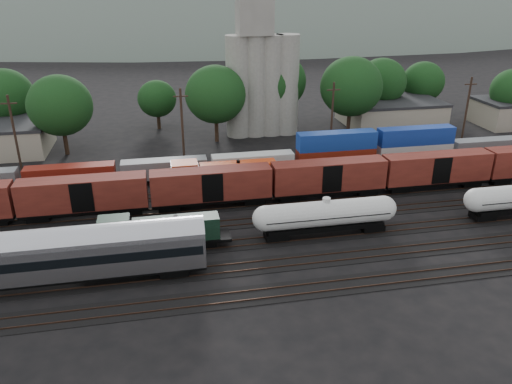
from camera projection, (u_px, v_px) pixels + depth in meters
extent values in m
plane|color=black|center=(295.00, 218.00, 60.91)|extent=(600.00, 600.00, 0.00)
cube|color=black|center=(337.00, 286.00, 47.37)|extent=(180.00, 3.20, 0.08)
cube|color=#382319|center=(339.00, 289.00, 46.69)|extent=(180.00, 0.08, 0.16)
cube|color=#382319|center=(334.00, 281.00, 47.98)|extent=(180.00, 0.08, 0.16)
cube|color=black|center=(320.00, 259.00, 51.88)|extent=(180.00, 3.20, 0.08)
cube|color=#382319|center=(323.00, 262.00, 51.20)|extent=(180.00, 0.08, 0.16)
cube|color=#382319|center=(318.00, 255.00, 52.49)|extent=(180.00, 0.08, 0.16)
cube|color=black|center=(307.00, 237.00, 56.39)|extent=(180.00, 3.20, 0.08)
cube|color=#382319|center=(309.00, 239.00, 55.71)|extent=(180.00, 0.08, 0.16)
cube|color=#382319|center=(305.00, 233.00, 57.00)|extent=(180.00, 0.08, 0.16)
cube|color=black|center=(295.00, 218.00, 60.90)|extent=(180.00, 3.20, 0.08)
cube|color=#382319|center=(297.00, 220.00, 60.22)|extent=(180.00, 0.08, 0.16)
cube|color=#382319|center=(294.00, 215.00, 61.52)|extent=(180.00, 0.08, 0.16)
cube|color=black|center=(285.00, 201.00, 65.41)|extent=(180.00, 3.20, 0.08)
cube|color=#382319|center=(286.00, 203.00, 64.73)|extent=(180.00, 0.08, 0.16)
cube|color=#382319|center=(284.00, 199.00, 66.03)|extent=(180.00, 0.08, 0.16)
cube|color=black|center=(276.00, 187.00, 69.92)|extent=(180.00, 3.20, 0.08)
cube|color=#382319|center=(277.00, 188.00, 69.24)|extent=(180.00, 0.08, 0.16)
cube|color=#382319|center=(275.00, 185.00, 70.54)|extent=(180.00, 0.08, 0.16)
cube|color=black|center=(268.00, 174.00, 74.43)|extent=(180.00, 3.20, 0.08)
cube|color=#382319|center=(269.00, 176.00, 73.75)|extent=(180.00, 0.08, 0.16)
cube|color=#382319|center=(267.00, 172.00, 75.05)|extent=(180.00, 0.08, 0.16)
cube|color=black|center=(160.00, 242.00, 53.03)|extent=(15.08, 2.57, 0.35)
cube|color=black|center=(160.00, 245.00, 53.19)|extent=(4.44, 1.95, 0.71)
cube|color=black|center=(176.00, 228.00, 52.81)|extent=(9.05, 2.13, 2.40)
cube|color=black|center=(115.00, 232.00, 51.58)|extent=(3.19, 2.57, 2.93)
cube|color=black|center=(113.00, 224.00, 51.21)|extent=(3.28, 2.66, 0.80)
cube|color=black|center=(94.00, 239.00, 51.46)|extent=(1.42, 2.13, 1.60)
cylinder|color=black|center=(176.00, 217.00, 52.29)|extent=(0.44, 0.44, 0.44)
cube|color=black|center=(114.00, 251.00, 52.39)|extent=(2.31, 1.77, 0.62)
cube|color=black|center=(206.00, 242.00, 54.12)|extent=(2.31, 1.77, 0.62)
cylinder|color=silver|center=(326.00, 213.00, 55.68)|extent=(13.86, 2.86, 2.86)
sphere|color=silver|center=(265.00, 219.00, 54.44)|extent=(2.86, 2.86, 2.86)
sphere|color=silver|center=(384.00, 208.00, 56.92)|extent=(2.86, 2.86, 2.86)
cylinder|color=silver|center=(327.00, 200.00, 55.04)|extent=(0.89, 0.89, 0.49)
cube|color=black|center=(326.00, 213.00, 55.68)|extent=(14.18, 2.99, 0.08)
cube|color=black|center=(325.00, 226.00, 56.29)|extent=(13.39, 2.17, 0.49)
cube|color=black|center=(276.00, 235.00, 55.51)|extent=(2.56, 1.97, 0.69)
cube|color=black|center=(372.00, 226.00, 57.54)|extent=(2.56, 1.97, 0.69)
sphere|color=silver|center=(476.00, 200.00, 59.02)|extent=(2.84, 2.84, 2.84)
cube|color=black|center=(482.00, 216.00, 60.09)|extent=(2.55, 1.96, 0.69)
cube|color=silver|center=(66.00, 259.00, 46.28)|extent=(25.72, 3.11, 3.21)
cylinder|color=silver|center=(64.00, 243.00, 45.65)|extent=(25.72, 3.11, 3.11)
cube|color=black|center=(66.00, 255.00, 46.13)|extent=(25.20, 3.17, 0.90)
cube|color=black|center=(69.00, 274.00, 46.95)|extent=(25.72, 2.79, 0.43)
cube|color=black|center=(174.00, 269.00, 48.93)|extent=(2.79, 2.14, 0.75)
cube|color=black|center=(224.00, 183.00, 68.12)|extent=(17.24, 2.78, 0.38)
cube|color=black|center=(224.00, 186.00, 68.29)|extent=(4.79, 2.11, 0.77)
cube|color=red|center=(238.00, 172.00, 67.91)|extent=(10.34, 2.30, 2.59)
cube|color=red|center=(185.00, 173.00, 66.50)|extent=(3.45, 2.78, 3.16)
cube|color=black|center=(184.00, 166.00, 66.11)|extent=(3.54, 2.87, 0.86)
cube|color=red|center=(167.00, 180.00, 66.35)|extent=(1.53, 2.30, 1.72)
cylinder|color=black|center=(238.00, 162.00, 67.34)|extent=(0.48, 0.48, 0.48)
cube|color=black|center=(183.00, 190.00, 67.38)|extent=(2.49, 1.92, 0.67)
cube|color=black|center=(263.00, 184.00, 69.35)|extent=(2.49, 1.92, 0.67)
cube|color=black|center=(86.00, 209.00, 60.49)|extent=(15.00, 2.60, 0.40)
cube|color=#5E1E16|center=(83.00, 193.00, 59.66)|extent=(15.00, 2.90, 3.80)
cube|color=black|center=(212.00, 199.00, 63.24)|extent=(15.00, 2.60, 0.40)
cube|color=#5E1E16|center=(211.00, 184.00, 62.42)|extent=(15.00, 2.90, 3.80)
cube|color=black|center=(328.00, 190.00, 65.99)|extent=(15.00, 2.60, 0.40)
cube|color=#5E1E16|center=(329.00, 175.00, 65.17)|extent=(15.00, 2.90, 3.80)
cube|color=black|center=(434.00, 181.00, 68.75)|extent=(15.00, 2.60, 0.40)
cube|color=#5E1E16|center=(436.00, 167.00, 67.92)|extent=(15.00, 2.90, 3.80)
cube|color=black|center=(268.00, 172.00, 74.25)|extent=(160.00, 2.60, 0.60)
cube|color=maroon|center=(70.00, 175.00, 68.62)|extent=(12.00, 2.40, 2.60)
cube|color=slate|center=(165.00, 168.00, 70.91)|extent=(12.00, 2.40, 2.60)
cube|color=silver|center=(253.00, 162.00, 73.20)|extent=(12.00, 2.40, 2.60)
cube|color=maroon|center=(336.00, 157.00, 75.49)|extent=(12.00, 2.40, 2.60)
cube|color=navy|center=(337.00, 140.00, 74.47)|extent=(12.00, 2.40, 2.60)
cube|color=beige|center=(414.00, 152.00, 77.78)|extent=(12.00, 2.40, 2.60)
cube|color=navy|center=(416.00, 136.00, 76.76)|extent=(12.00, 2.40, 2.60)
cube|color=slate|center=(487.00, 147.00, 80.07)|extent=(12.00, 2.40, 2.60)
cylinder|color=gray|center=(238.00, 87.00, 89.68)|extent=(4.40, 4.40, 18.00)
cylinder|color=gray|center=(255.00, 87.00, 90.22)|extent=(4.40, 4.40, 18.00)
cylinder|color=gray|center=(271.00, 86.00, 90.75)|extent=(4.40, 4.40, 18.00)
cylinder|color=gray|center=(287.00, 85.00, 91.29)|extent=(4.40, 4.40, 18.00)
cube|color=gray|center=(254.00, 10.00, 85.11)|extent=(6.00, 5.00, 8.00)
cube|color=#9E937F|center=(390.00, 113.00, 99.66)|extent=(18.00, 14.00, 4.60)
cube|color=#232326|center=(391.00, 100.00, 98.66)|extent=(18.36, 14.28, 0.50)
cylinder|color=black|center=(12.00, 129.00, 90.59)|extent=(0.70, 0.70, 3.65)
ellipsoid|color=#163E17|center=(5.00, 96.00, 88.18)|extent=(9.90, 9.90, 9.38)
cylinder|color=black|center=(66.00, 143.00, 82.47)|extent=(0.70, 0.70, 3.78)
ellipsoid|color=#163E17|center=(60.00, 105.00, 79.98)|extent=(10.26, 10.26, 9.72)
cylinder|color=black|center=(159.00, 122.00, 96.94)|extent=(0.70, 0.70, 2.71)
ellipsoid|color=#163E17|center=(157.00, 99.00, 95.16)|extent=(7.35, 7.35, 6.96)
cylinder|color=black|center=(217.00, 131.00, 89.09)|extent=(0.70, 0.70, 3.89)
ellipsoid|color=#163E17|center=(215.00, 94.00, 86.53)|extent=(10.57, 10.57, 10.01)
cylinder|color=black|center=(275.00, 118.00, 96.97)|extent=(0.70, 0.70, 4.19)
ellipsoid|color=#163E17|center=(276.00, 81.00, 94.21)|extent=(11.36, 11.36, 10.76)
cylinder|color=black|center=(348.00, 124.00, 92.77)|extent=(0.70, 0.70, 4.15)
ellipsoid|color=#163E17|center=(351.00, 87.00, 90.03)|extent=(11.27, 11.27, 10.68)
cylinder|color=black|center=(379.00, 112.00, 102.57)|extent=(0.70, 0.70, 3.63)
ellipsoid|color=#163E17|center=(382.00, 82.00, 100.17)|extent=(9.87, 9.87, 9.35)
cylinder|color=black|center=(420.00, 107.00, 107.09)|extent=(0.70, 0.70, 3.23)
ellipsoid|color=#163E17|center=(423.00, 82.00, 104.96)|extent=(8.76, 8.76, 8.30)
cylinder|color=black|center=(508.00, 117.00, 99.52)|extent=(0.70, 0.70, 3.18)
cylinder|color=black|center=(15.00, 136.00, 71.97)|extent=(0.36, 0.36, 12.00)
cube|color=black|center=(9.00, 103.00, 70.08)|extent=(2.20, 0.18, 0.18)
cylinder|color=black|center=(182.00, 127.00, 76.26)|extent=(0.36, 0.36, 12.00)
cube|color=black|center=(181.00, 96.00, 74.38)|extent=(2.20, 0.18, 0.18)
cylinder|color=black|center=(332.00, 120.00, 80.55)|extent=(0.36, 0.36, 12.00)
cube|color=black|center=(334.00, 90.00, 78.67)|extent=(2.20, 0.18, 0.18)
cylinder|color=black|center=(466.00, 112.00, 84.84)|extent=(0.36, 0.36, 12.00)
cube|color=black|center=(471.00, 84.00, 82.96)|extent=(2.20, 0.18, 0.18)
ellipsoid|color=#59665B|center=(246.00, 66.00, 311.55)|extent=(520.00, 286.00, 130.00)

